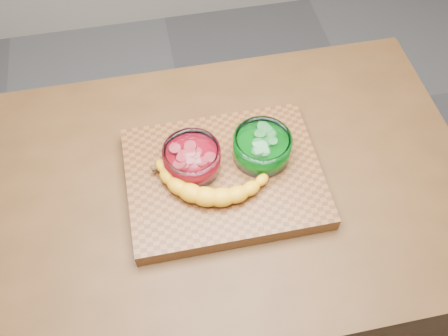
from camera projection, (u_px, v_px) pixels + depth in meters
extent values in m
plane|color=#5E5E63|center=(224.00, 308.00, 1.93)|extent=(3.50, 3.50, 0.00)
cube|color=#4D3017|center=(224.00, 260.00, 1.56)|extent=(1.20, 0.80, 0.90)
cube|color=brown|center=(224.00, 178.00, 1.17)|extent=(0.45, 0.35, 0.04)
cylinder|color=white|center=(192.00, 159.00, 1.14)|extent=(0.13, 0.13, 0.06)
cylinder|color=red|center=(192.00, 161.00, 1.15)|extent=(0.11, 0.11, 0.04)
cylinder|color=#FF5061|center=(192.00, 154.00, 1.13)|extent=(0.10, 0.10, 0.02)
cylinder|color=white|center=(262.00, 147.00, 1.16)|extent=(0.14, 0.14, 0.06)
cylinder|color=#058213|center=(262.00, 149.00, 1.16)|extent=(0.11, 0.11, 0.04)
cylinder|color=#5EC95F|center=(262.00, 142.00, 1.14)|extent=(0.11, 0.11, 0.02)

